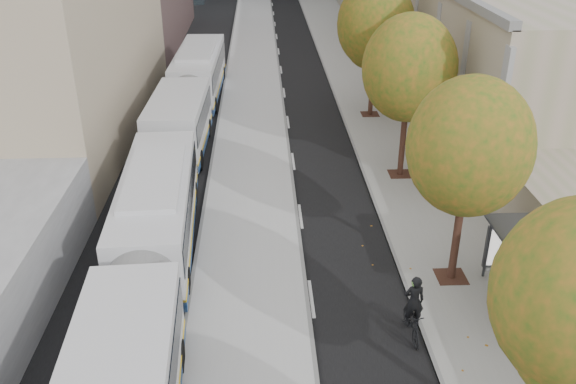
{
  "coord_description": "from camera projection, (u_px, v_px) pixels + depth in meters",
  "views": [
    {
      "loc": [
        -3.28,
        -5.41,
        12.98
      ],
      "look_at": [
        -2.32,
        15.44,
        2.5
      ],
      "focal_mm": 38.0,
      "sensor_mm": 36.0,
      "label": 1
    }
  ],
  "objects": [
    {
      "name": "tree_c",
      "position": [
        469.0,
        147.0,
        20.18
      ],
      "size": [
        4.2,
        4.2,
        7.28
      ],
      "color": "black",
      "rests_on": "sidewalk"
    },
    {
      "name": "tree_d",
      "position": [
        409.0,
        68.0,
        28.12
      ],
      "size": [
        4.4,
        4.4,
        7.6
      ],
      "color": "black",
      "rests_on": "sidewalk"
    },
    {
      "name": "tree_e",
      "position": [
        376.0,
        24.0,
        36.06
      ],
      "size": [
        4.6,
        4.6,
        7.92
      ],
      "color": "black",
      "rests_on": "sidewalk"
    },
    {
      "name": "bus_near",
      "position": [
        147.0,
        265.0,
        20.38
      ],
      "size": [
        3.53,
        18.03,
        2.99
      ],
      "rotation": [
        0.0,
        0.0,
        0.05
      ],
      "color": "silver",
      "rests_on": "ground"
    },
    {
      "name": "sidewalk",
      "position": [
        368.0,
        95.0,
        42.18
      ],
      "size": [
        4.75,
        150.0,
        0.08
      ],
      "primitive_type": "cube",
      "color": "gray",
      "rests_on": "ground"
    },
    {
      "name": "cyclist",
      "position": [
        412.0,
        315.0,
        19.27
      ],
      "size": [
        0.67,
        1.81,
        2.29
      ],
      "rotation": [
        0.0,
        0.0,
        0.03
      ],
      "color": "black",
      "rests_on": "ground"
    },
    {
      "name": "distant_car",
      "position": [
        203.0,
        55.0,
        49.73
      ],
      "size": [
        2.04,
        4.14,
        1.36
      ],
      "primitive_type": "imported",
      "rotation": [
        0.0,
        0.0,
        0.11
      ],
      "color": "silver",
      "rests_on": "ground"
    },
    {
      "name": "bus_far",
      "position": [
        192.0,
        90.0,
        37.63
      ],
      "size": [
        3.22,
        18.9,
        3.14
      ],
      "rotation": [
        0.0,
        0.0,
        -0.02
      ],
      "color": "silver",
      "rests_on": "ground"
    },
    {
      "name": "bus_platform",
      "position": [
        252.0,
        97.0,
        41.84
      ],
      "size": [
        4.25,
        150.0,
        0.15
      ],
      "primitive_type": "cube",
      "color": "#B1B1B1",
      "rests_on": "ground"
    },
    {
      "name": "bus_shelter",
      "position": [
        540.0,
        257.0,
        19.82
      ],
      "size": [
        1.9,
        4.4,
        2.53
      ],
      "color": "#383A3F",
      "rests_on": "sidewalk"
    }
  ]
}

